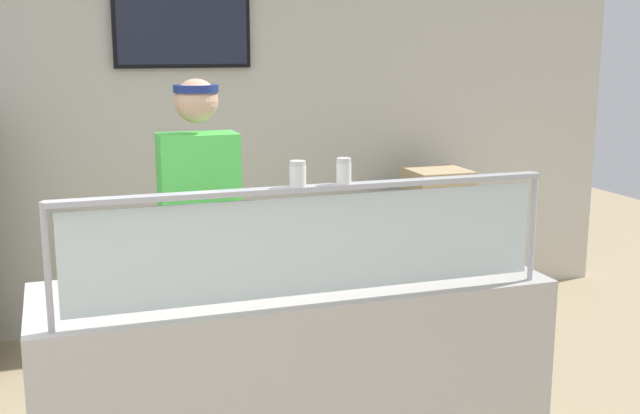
{
  "coord_description": "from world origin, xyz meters",
  "views": [
    {
      "loc": [
        0.14,
        -2.69,
        1.93
      ],
      "look_at": [
        1.19,
        0.38,
        1.25
      ],
      "focal_mm": 44.59,
      "sensor_mm": 36.0,
      "label": 1
    }
  ],
  "objects_px": {
    "pizza_tray": "(244,280)",
    "parmesan_shaker": "(298,175)",
    "pizza_server": "(241,276)",
    "worker_figure": "(202,234)",
    "pizza_box_stack": "(437,182)",
    "pepper_flake_shaker": "(344,173)"
  },
  "relations": [
    {
      "from": "pizza_server",
      "to": "pepper_flake_shaker",
      "type": "relative_size",
      "value": 2.87
    },
    {
      "from": "parmesan_shaker",
      "to": "pizza_box_stack",
      "type": "height_order",
      "value": "parmesan_shaker"
    },
    {
      "from": "pizza_box_stack",
      "to": "pepper_flake_shaker",
      "type": "bearing_deg",
      "value": -125.01
    },
    {
      "from": "pizza_tray",
      "to": "parmesan_shaker",
      "type": "bearing_deg",
      "value": -68.17
    },
    {
      "from": "pizza_tray",
      "to": "parmesan_shaker",
      "type": "xyz_separation_m",
      "value": [
        0.13,
        -0.33,
        0.48
      ]
    },
    {
      "from": "pizza_tray",
      "to": "worker_figure",
      "type": "distance_m",
      "value": 0.7
    },
    {
      "from": "parmesan_shaker",
      "to": "worker_figure",
      "type": "height_order",
      "value": "worker_figure"
    },
    {
      "from": "pizza_box_stack",
      "to": "worker_figure",
      "type": "bearing_deg",
      "value": -149.21
    },
    {
      "from": "pizza_server",
      "to": "parmesan_shaker",
      "type": "height_order",
      "value": "parmesan_shaker"
    },
    {
      "from": "pizza_server",
      "to": "worker_figure",
      "type": "xyz_separation_m",
      "value": [
        -0.03,
        0.72,
        0.02
      ]
    },
    {
      "from": "pizza_box_stack",
      "to": "pizza_tray",
      "type": "bearing_deg",
      "value": -135.14
    },
    {
      "from": "parmesan_shaker",
      "to": "pepper_flake_shaker",
      "type": "height_order",
      "value": "pepper_flake_shaker"
    },
    {
      "from": "pizza_tray",
      "to": "parmesan_shaker",
      "type": "relative_size",
      "value": 4.28
    },
    {
      "from": "pizza_box_stack",
      "to": "pizza_server",
      "type": "bearing_deg",
      "value": -135.03
    },
    {
      "from": "pizza_tray",
      "to": "worker_figure",
      "type": "xyz_separation_m",
      "value": [
        -0.04,
        0.7,
        0.04
      ]
    },
    {
      "from": "pizza_server",
      "to": "worker_figure",
      "type": "bearing_deg",
      "value": 108.36
    },
    {
      "from": "parmesan_shaker",
      "to": "pizza_box_stack",
      "type": "bearing_deg",
      "value": 51.86
    },
    {
      "from": "pizza_tray",
      "to": "pizza_server",
      "type": "xyz_separation_m",
      "value": [
        -0.01,
        -0.02,
        0.02
      ]
    },
    {
      "from": "pizza_server",
      "to": "parmesan_shaker",
      "type": "relative_size",
      "value": 2.93
    },
    {
      "from": "pizza_tray",
      "to": "pepper_flake_shaker",
      "type": "distance_m",
      "value": 0.67
    },
    {
      "from": "pepper_flake_shaker",
      "to": "pizza_box_stack",
      "type": "distance_m",
      "value": 2.65
    },
    {
      "from": "worker_figure",
      "to": "pizza_box_stack",
      "type": "bearing_deg",
      "value": 30.79
    }
  ]
}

